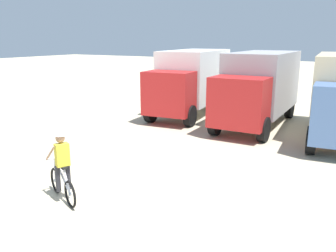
# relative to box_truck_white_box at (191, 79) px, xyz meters

# --- Properties ---
(ground_plane) EXTENTS (120.00, 120.00, 0.00)m
(ground_plane) POSITION_rel_box_truck_white_box_xyz_m (2.86, -10.51, -1.87)
(ground_plane) COLOR beige
(box_truck_white_box) EXTENTS (2.96, 6.93, 3.35)m
(box_truck_white_box) POSITION_rel_box_truck_white_box_xyz_m (0.00, 0.00, 0.00)
(box_truck_white_box) COLOR white
(box_truck_white_box) RESTS_ON ground
(box_truck_grey_hauler) EXTENTS (2.44, 6.77, 3.35)m
(box_truck_grey_hauler) POSITION_rel_box_truck_white_box_xyz_m (3.84, -0.68, 0.00)
(box_truck_grey_hauler) COLOR #9E9EA3
(box_truck_grey_hauler) RESTS_ON ground
(cyclist_orange_shirt) EXTENTS (1.60, 0.82, 1.82)m
(cyclist_orange_shirt) POSITION_rel_box_truck_white_box_xyz_m (1.98, -11.11, -1.03)
(cyclist_orange_shirt) COLOR black
(cyclist_orange_shirt) RESTS_ON ground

